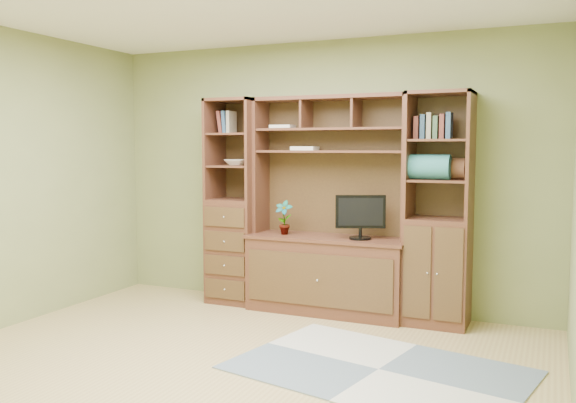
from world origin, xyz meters
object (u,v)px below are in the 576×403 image
at_px(center_hutch, 327,205).
at_px(monitor, 361,209).
at_px(left_tower, 236,201).
at_px(right_tower, 439,210).

bearing_deg(center_hutch, monitor, -5.96).
bearing_deg(center_hutch, left_tower, 177.71).
height_order(left_tower, monitor, left_tower).
xyz_separation_m(right_tower, monitor, (-0.69, -0.07, -0.02)).
bearing_deg(monitor, left_tower, 153.40).
bearing_deg(left_tower, monitor, -3.21).
distance_m(left_tower, monitor, 1.34).
distance_m(center_hutch, left_tower, 1.00).
xyz_separation_m(center_hutch, right_tower, (1.02, 0.04, 0.00)).
relative_size(left_tower, right_tower, 1.00).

